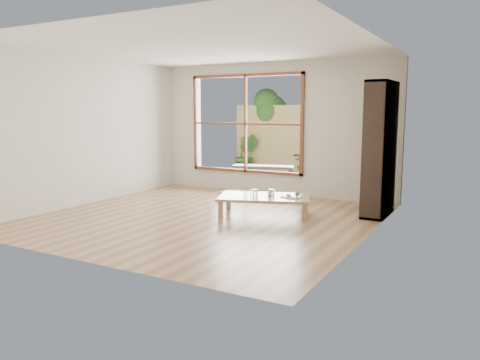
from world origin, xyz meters
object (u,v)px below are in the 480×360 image
object	(u,v)px
garden_bench	(263,168)
low_table	(264,198)
bookshelf	(380,149)
food_tray	(293,196)

from	to	relation	value
garden_bench	low_table	bearing A→B (deg)	-77.82
bookshelf	low_table	bearing A→B (deg)	-149.72
low_table	food_tray	xyz separation A→B (m)	(0.45, 0.10, 0.06)
bookshelf	food_tray	distance (m)	1.58
bookshelf	food_tray	xyz separation A→B (m)	(-1.13, -0.82, -0.73)
bookshelf	garden_bench	size ratio (longest dim) A/B	1.52
bookshelf	garden_bench	distance (m)	3.51
food_tray	garden_bench	world-z (taller)	garden_bench
low_table	garden_bench	distance (m)	3.04
low_table	garden_bench	size ratio (longest dim) A/B	1.16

